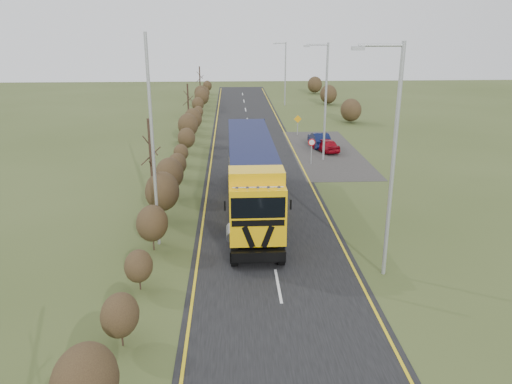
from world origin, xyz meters
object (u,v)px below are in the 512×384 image
object	(u,v)px
car_red_hatchback	(326,145)
speed_sign	(312,147)
lorry	(251,172)
streetlight_near	(391,153)
car_blue_sedan	(319,140)

from	to	relation	value
car_red_hatchback	speed_sign	size ratio (longest dim) A/B	1.66
lorry	streetlight_near	world-z (taller)	streetlight_near
car_blue_sedan	car_red_hatchback	bearing A→B (deg)	94.46
car_blue_sedan	streetlight_near	distance (m)	25.81
streetlight_near	car_blue_sedan	bearing A→B (deg)	86.67
speed_sign	car_red_hatchback	bearing A→B (deg)	64.61
car_red_hatchback	car_blue_sedan	size ratio (longest dim) A/B	0.86
lorry	car_red_hatchback	bearing A→B (deg)	63.32
streetlight_near	lorry	bearing A→B (deg)	123.67
car_blue_sedan	streetlight_near	xyz separation A→B (m)	(-1.47, -25.27, 5.06)
lorry	speed_sign	bearing A→B (deg)	63.00
streetlight_near	speed_sign	bearing A→B (deg)	90.70
car_blue_sedan	streetlight_near	world-z (taller)	streetlight_near
car_red_hatchback	speed_sign	distance (m)	4.70
lorry	car_blue_sedan	world-z (taller)	lorry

